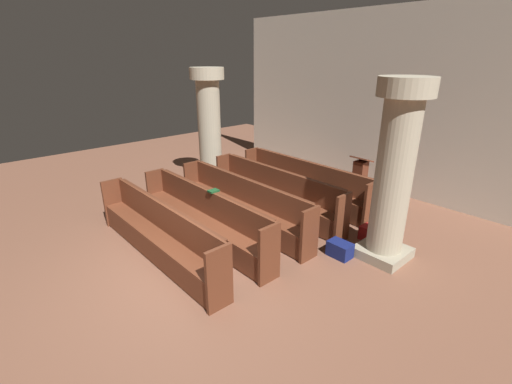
{
  "coord_description": "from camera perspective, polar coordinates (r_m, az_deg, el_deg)",
  "views": [
    {
      "loc": [
        4.57,
        -2.52,
        3.42
      ],
      "look_at": [
        -0.51,
        2.06,
        0.75
      ],
      "focal_mm": 24.91,
      "sensor_mm": 36.0,
      "label": 1
    }
  ],
  "objects": [
    {
      "name": "pew_row_4",
      "position": [
        6.49,
        -15.54,
        -6.0
      ],
      "size": [
        3.77,
        0.46,
        0.99
      ],
      "color": "brown",
      "rests_on": "ground"
    },
    {
      "name": "pew_row_2",
      "position": [
        7.44,
        -2.25,
        -1.6
      ],
      "size": [
        3.77,
        0.46,
        0.99
      ],
      "color": "brown",
      "rests_on": "ground"
    },
    {
      "name": "pew_row_3",
      "position": [
        6.92,
        -8.42,
        -3.68
      ],
      "size": [
        3.77,
        0.47,
        0.99
      ],
      "color": "brown",
      "rests_on": "ground"
    },
    {
      "name": "pew_row_0",
      "position": [
        8.72,
        7.56,
        1.73
      ],
      "size": [
        3.77,
        0.46,
        0.99
      ],
      "color": "brown",
      "rests_on": "ground"
    },
    {
      "name": "back_wall",
      "position": [
        9.81,
        20.41,
        13.18
      ],
      "size": [
        10.0,
        0.16,
        4.5
      ],
      "primitive_type": "cube",
      "color": "beige",
      "rests_on": "ground"
    },
    {
      "name": "kneeler_box_navy",
      "position": [
        6.63,
        13.31,
        -8.96
      ],
      "size": [
        0.42,
        0.28,
        0.28
      ],
      "primitive_type": "cube",
      "color": "navy",
      "rests_on": "ground"
    },
    {
      "name": "kneeler_box_red",
      "position": [
        7.34,
        17.8,
        -6.35
      ],
      "size": [
        0.35,
        0.27,
        0.28
      ],
      "primitive_type": "cube",
      "color": "maroon",
      "rests_on": "ground"
    },
    {
      "name": "lectern",
      "position": [
        9.29,
        16.25,
        1.81
      ],
      "size": [
        0.48,
        0.45,
        1.08
      ],
      "color": "#492215",
      "rests_on": "ground"
    },
    {
      "name": "pew_row_1",
      "position": [
        8.05,
        3.05,
        0.2
      ],
      "size": [
        3.77,
        0.46,
        0.99
      ],
      "color": "brown",
      "rests_on": "ground"
    },
    {
      "name": "pillar_aisle_side",
      "position": [
        6.27,
        21.34,
        3.19
      ],
      "size": [
        0.88,
        0.88,
        3.11
      ],
      "color": "#9F967E",
      "rests_on": "ground"
    },
    {
      "name": "ground_plane",
      "position": [
        6.24,
        -11.2,
        -12.39
      ],
      "size": [
        19.2,
        19.2,
        0.0
      ],
      "primitive_type": "plane",
      "color": "brown"
    },
    {
      "name": "hymn_book",
      "position": [
        6.73,
        -6.84,
        0.18
      ],
      "size": [
        0.15,
        0.2,
        0.03
      ],
      "primitive_type": "cube",
      "color": "#194723",
      "rests_on": "pew_row_3"
    },
    {
      "name": "pillar_far_side",
      "position": [
        9.77,
        -7.51,
        10.53
      ],
      "size": [
        0.88,
        0.88,
        3.11
      ],
      "color": "#9F967E",
      "rests_on": "ground"
    }
  ]
}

